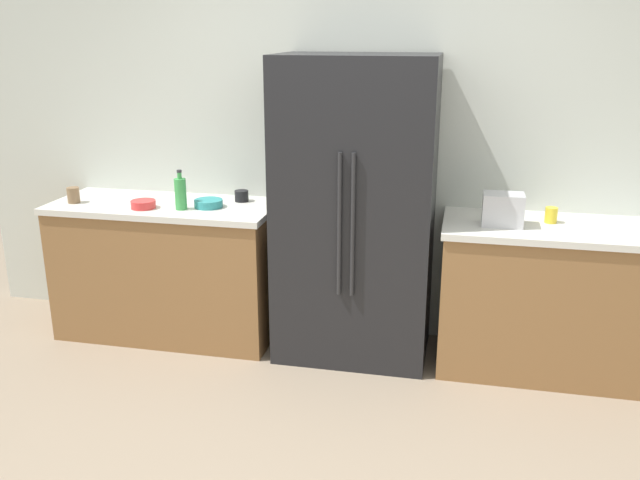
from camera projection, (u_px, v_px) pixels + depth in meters
ground_plane at (299, 471)px, 3.21m from camera, size 11.07×11.07×0.00m
kitchen_back_panel at (360, 131)px, 4.38m from camera, size 5.53×0.10×2.77m
counter_left at (168, 269)px, 4.57m from camera, size 1.49×0.64×0.92m
counter_right at (554, 299)px, 4.06m from camera, size 1.37×0.64×0.92m
refrigerator at (355, 212)px, 4.15m from camera, size 0.95×0.65×1.89m
toaster at (503, 209)px, 3.90m from camera, size 0.23×0.17×0.19m
bottle_a at (181, 193)px, 4.25m from camera, size 0.07×0.07×0.26m
cup_a at (73, 195)px, 4.43m from camera, size 0.08×0.08×0.10m
cup_b at (551, 215)px, 3.97m from camera, size 0.07×0.07×0.09m
cup_c at (242, 196)px, 4.47m from camera, size 0.09×0.09×0.07m
bowl_a at (209, 203)px, 4.32m from camera, size 0.18×0.18×0.05m
bowl_b at (143, 204)px, 4.30m from camera, size 0.16×0.16×0.05m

